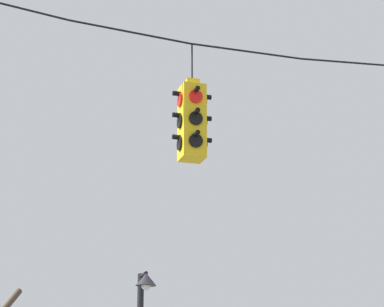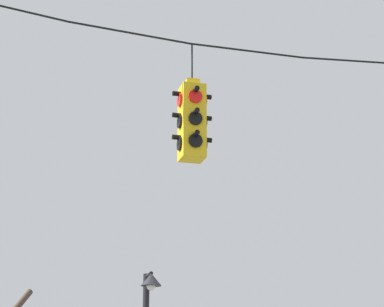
{
  "view_description": "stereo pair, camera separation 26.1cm",
  "coord_description": "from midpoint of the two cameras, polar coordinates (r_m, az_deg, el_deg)",
  "views": [
    {
      "loc": [
        -3.78,
        -9.12,
        1.89
      ],
      "look_at": [
        -0.88,
        0.48,
        5.18
      ],
      "focal_mm": 70.0,
      "sensor_mm": 36.0,
      "label": 1
    },
    {
      "loc": [
        -3.53,
        -9.19,
        1.89
      ],
      "look_at": [
        -0.88,
        0.48,
        5.18
      ],
      "focal_mm": 70.0,
      "sensor_mm": 36.0,
      "label": 2
    }
  ],
  "objects": [
    {
      "name": "span_wire",
      "position": [
        11.55,
        4.9,
        8.78
      ],
      "size": [
        12.62,
        0.03,
        0.68
      ],
      "color": "black"
    },
    {
      "name": "traffic_light_near_left_pole",
      "position": [
        10.71,
        0.7,
        2.47
      ],
      "size": [
        0.58,
        0.58,
        1.8
      ],
      "color": "yellow"
    }
  ]
}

